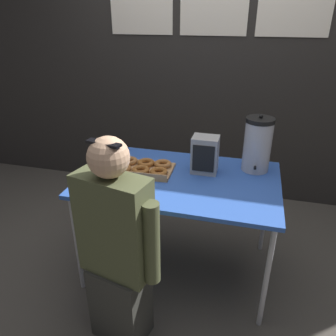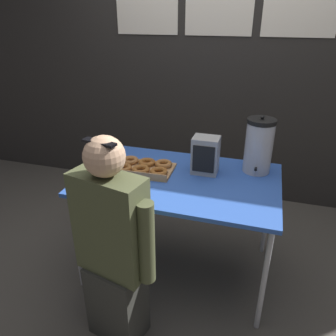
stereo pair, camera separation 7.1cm
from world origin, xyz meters
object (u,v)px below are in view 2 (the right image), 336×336
(cell_phone, at_px, (89,184))
(space_heater, at_px, (205,155))
(person_seated, at_px, (113,251))
(coffee_urn, at_px, (259,146))
(donut_box, at_px, (144,167))

(cell_phone, bearing_deg, space_heater, 21.43)
(cell_phone, relative_size, space_heater, 0.66)
(space_heater, relative_size, person_seated, 0.20)
(coffee_urn, bearing_deg, cell_phone, -152.55)
(cell_phone, bearing_deg, person_seated, -57.57)
(coffee_urn, bearing_deg, donut_box, -163.69)
(donut_box, relative_size, space_heater, 1.67)
(coffee_urn, height_order, cell_phone, coffee_urn)
(coffee_urn, xyz_separation_m, person_seated, (-0.68, -0.89, -0.34))
(cell_phone, distance_m, space_heater, 0.79)
(cell_phone, relative_size, person_seated, 0.13)
(coffee_urn, relative_size, space_heater, 1.57)
(donut_box, height_order, person_seated, person_seated)
(donut_box, relative_size, coffee_urn, 1.06)
(donut_box, xyz_separation_m, coffee_urn, (0.75, 0.22, 0.16))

